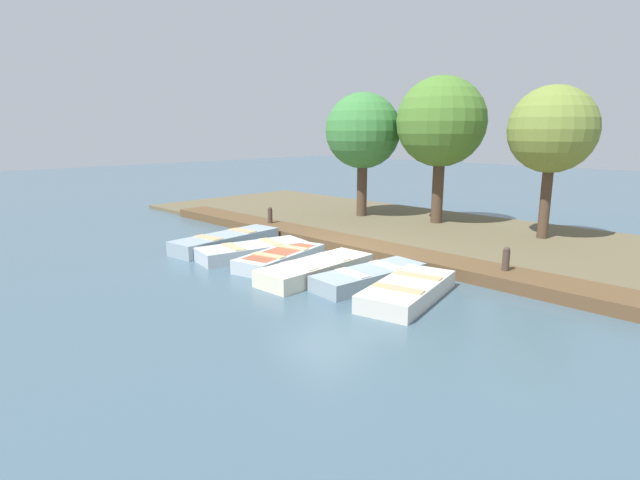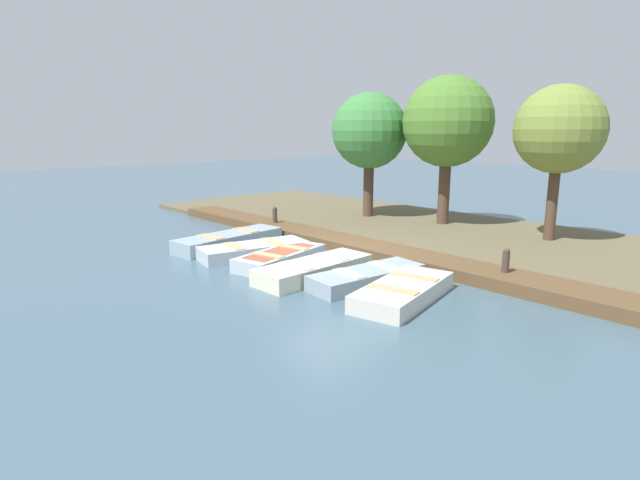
{
  "view_description": "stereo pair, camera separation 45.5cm",
  "coord_description": "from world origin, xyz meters",
  "px_view_note": "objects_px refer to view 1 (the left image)",
  "views": [
    {
      "loc": [
        9.15,
        8.98,
        3.41
      ],
      "look_at": [
        0.33,
        0.13,
        0.65
      ],
      "focal_mm": 28.0,
      "sensor_mm": 36.0,
      "label": 1
    },
    {
      "loc": [
        8.83,
        9.29,
        3.41
      ],
      "look_at": [
        0.33,
        0.13,
        0.65
      ],
      "focal_mm": 28.0,
      "sensor_mm": 36.0,
      "label": 2
    }
  ],
  "objects_px": {
    "mooring_post_far": "(506,265)",
    "park_tree_far_left": "(363,132)",
    "rowboat_0": "(226,241)",
    "rowboat_2": "(280,258)",
    "rowboat_1": "(253,250)",
    "rowboat_4": "(370,276)",
    "rowboat_3": "(316,269)",
    "park_tree_left": "(441,123)",
    "rowboat_5": "(408,290)",
    "mooring_post_near": "(270,219)",
    "park_tree_center": "(552,130)"
  },
  "relations": [
    {
      "from": "mooring_post_far",
      "to": "park_tree_far_left",
      "type": "height_order",
      "value": "park_tree_far_left"
    },
    {
      "from": "mooring_post_far",
      "to": "park_tree_far_left",
      "type": "relative_size",
      "value": 0.18
    },
    {
      "from": "rowboat_0",
      "to": "rowboat_2",
      "type": "relative_size",
      "value": 1.22
    },
    {
      "from": "rowboat_1",
      "to": "park_tree_far_left",
      "type": "xyz_separation_m",
      "value": [
        -6.69,
        -1.8,
        3.16
      ]
    },
    {
      "from": "rowboat_4",
      "to": "rowboat_0",
      "type": "bearing_deg",
      "value": -81.45
    },
    {
      "from": "park_tree_far_left",
      "to": "rowboat_2",
      "type": "bearing_deg",
      "value": 23.73
    },
    {
      "from": "rowboat_2",
      "to": "rowboat_3",
      "type": "distance_m",
      "value": 1.47
    },
    {
      "from": "park_tree_left",
      "to": "rowboat_5",
      "type": "bearing_deg",
      "value": 28.31
    },
    {
      "from": "rowboat_5",
      "to": "rowboat_4",
      "type": "bearing_deg",
      "value": -113.99
    },
    {
      "from": "mooring_post_near",
      "to": "park_tree_far_left",
      "type": "relative_size",
      "value": 0.18
    },
    {
      "from": "park_tree_far_left",
      "to": "park_tree_center",
      "type": "bearing_deg",
      "value": 96.78
    },
    {
      "from": "rowboat_3",
      "to": "rowboat_2",
      "type": "bearing_deg",
      "value": -97.47
    },
    {
      "from": "rowboat_3",
      "to": "rowboat_5",
      "type": "bearing_deg",
      "value": 94.1
    },
    {
      "from": "rowboat_3",
      "to": "rowboat_5",
      "type": "xyz_separation_m",
      "value": [
        -0.25,
        2.44,
        -0.01
      ]
    },
    {
      "from": "rowboat_1",
      "to": "park_tree_far_left",
      "type": "distance_m",
      "value": 7.61
    },
    {
      "from": "park_tree_center",
      "to": "rowboat_3",
      "type": "bearing_deg",
      "value": -16.55
    },
    {
      "from": "rowboat_3",
      "to": "park_tree_left",
      "type": "relative_size",
      "value": 0.58
    },
    {
      "from": "rowboat_5",
      "to": "park_tree_far_left",
      "type": "xyz_separation_m",
      "value": [
        -6.55,
        -6.83,
        3.16
      ]
    },
    {
      "from": "rowboat_1",
      "to": "park_tree_left",
      "type": "xyz_separation_m",
      "value": [
        -7.45,
        1.09,
        3.47
      ]
    },
    {
      "from": "mooring_post_near",
      "to": "rowboat_0",
      "type": "bearing_deg",
      "value": 21.78
    },
    {
      "from": "rowboat_1",
      "to": "rowboat_5",
      "type": "relative_size",
      "value": 1.07
    },
    {
      "from": "rowboat_0",
      "to": "mooring_post_far",
      "type": "distance_m",
      "value": 7.8
    },
    {
      "from": "rowboat_4",
      "to": "mooring_post_near",
      "type": "height_order",
      "value": "mooring_post_near"
    },
    {
      "from": "rowboat_1",
      "to": "park_tree_left",
      "type": "distance_m",
      "value": 8.29
    },
    {
      "from": "rowboat_0",
      "to": "rowboat_3",
      "type": "xyz_separation_m",
      "value": [
        0.25,
        4.06,
        -0.01
      ]
    },
    {
      "from": "park_tree_center",
      "to": "park_tree_left",
      "type": "bearing_deg",
      "value": -89.56
    },
    {
      "from": "rowboat_5",
      "to": "park_tree_center",
      "type": "bearing_deg",
      "value": 168.4
    },
    {
      "from": "park_tree_left",
      "to": "rowboat_0",
      "type": "bearing_deg",
      "value": -19.22
    },
    {
      "from": "mooring_post_near",
      "to": "park_tree_left",
      "type": "distance_m",
      "value": 6.8
    },
    {
      "from": "rowboat_4",
      "to": "rowboat_5",
      "type": "xyz_separation_m",
      "value": [
        0.23,
        1.2,
        0.01
      ]
    },
    {
      "from": "rowboat_4",
      "to": "rowboat_3",
      "type": "bearing_deg",
      "value": -62.58
    },
    {
      "from": "rowboat_0",
      "to": "park_tree_far_left",
      "type": "distance_m",
      "value": 7.27
    },
    {
      "from": "rowboat_2",
      "to": "rowboat_1",
      "type": "bearing_deg",
      "value": -101.3
    },
    {
      "from": "rowboat_4",
      "to": "park_tree_left",
      "type": "xyz_separation_m",
      "value": [
        -7.08,
        -2.74,
        3.48
      ]
    },
    {
      "from": "rowboat_4",
      "to": "park_tree_center",
      "type": "distance_m",
      "value": 7.87
    },
    {
      "from": "rowboat_1",
      "to": "park_tree_center",
      "type": "bearing_deg",
      "value": 158.65
    },
    {
      "from": "rowboat_5",
      "to": "park_tree_left",
      "type": "xyz_separation_m",
      "value": [
        -7.32,
        -3.94,
        3.47
      ]
    },
    {
      "from": "rowboat_2",
      "to": "park_tree_far_left",
      "type": "distance_m",
      "value": 7.93
    },
    {
      "from": "rowboat_4",
      "to": "park_tree_left",
      "type": "distance_m",
      "value": 8.35
    },
    {
      "from": "rowboat_1",
      "to": "rowboat_3",
      "type": "height_order",
      "value": "rowboat_3"
    },
    {
      "from": "park_tree_left",
      "to": "park_tree_center",
      "type": "height_order",
      "value": "park_tree_left"
    },
    {
      "from": "rowboat_1",
      "to": "park_tree_center",
      "type": "height_order",
      "value": "park_tree_center"
    },
    {
      "from": "mooring_post_near",
      "to": "rowboat_4",
      "type": "bearing_deg",
      "value": 70.16
    },
    {
      "from": "mooring_post_near",
      "to": "park_tree_far_left",
      "type": "bearing_deg",
      "value": 170.75
    },
    {
      "from": "rowboat_4",
      "to": "mooring_post_far",
      "type": "relative_size",
      "value": 3.41
    },
    {
      "from": "rowboat_2",
      "to": "rowboat_4",
      "type": "bearing_deg",
      "value": 84.14
    },
    {
      "from": "rowboat_1",
      "to": "park_tree_left",
      "type": "height_order",
      "value": "park_tree_left"
    },
    {
      "from": "rowboat_5",
      "to": "mooring_post_near",
      "type": "xyz_separation_m",
      "value": [
        -2.5,
        -7.49,
        0.24
      ]
    },
    {
      "from": "park_tree_far_left",
      "to": "park_tree_left",
      "type": "relative_size",
      "value": 0.92
    },
    {
      "from": "rowboat_0",
      "to": "park_tree_far_left",
      "type": "bearing_deg",
      "value": 177.15
    }
  ]
}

